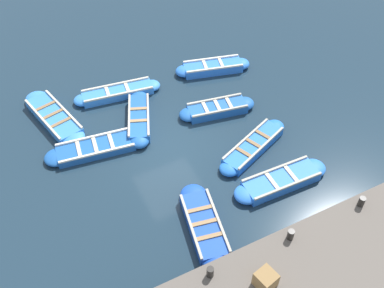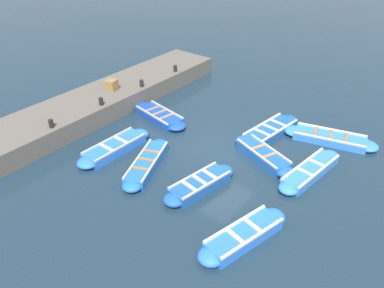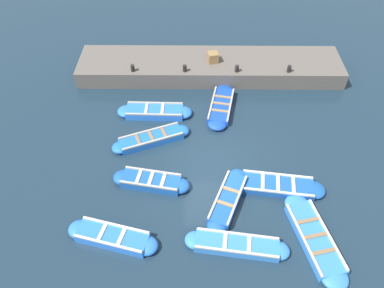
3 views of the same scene
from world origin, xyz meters
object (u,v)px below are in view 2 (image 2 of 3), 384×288
(bollard_north, at_px, (175,68))
(boat_outer_right, at_px, (270,130))
(boat_near_quay, at_px, (244,235))
(boat_outer_left, at_px, (311,171))
(bollard_south, at_px, (51,124))
(wooden_crate, at_px, (112,85))
(boat_drifting, at_px, (200,185))
(bollard_mid_north, at_px, (142,83))
(boat_alongside, at_px, (263,155))
(bollard_mid_south, at_px, (101,101))
(boat_mid_row, at_px, (159,116))
(boat_inner_gap, at_px, (147,163))
(boat_stern_in, at_px, (330,138))
(boat_tucked, at_px, (115,148))

(bollard_north, bearing_deg, boat_outer_right, 167.83)
(boat_near_quay, height_order, bollard_north, bollard_north)
(boat_outer_left, height_order, bollard_south, bollard_south)
(wooden_crate, bearing_deg, boat_drifting, 160.35)
(boat_outer_right, relative_size, bollard_mid_north, 10.97)
(boat_alongside, distance_m, bollard_mid_north, 7.54)
(bollard_mid_north, bearing_deg, bollard_mid_south, 90.00)
(boat_outer_right, bearing_deg, wooden_crate, 17.40)
(boat_outer_left, distance_m, boat_mid_row, 7.45)
(bollard_mid_north, bearing_deg, bollard_south, 90.00)
(boat_mid_row, height_order, bollard_mid_south, bollard_mid_south)
(boat_inner_gap, distance_m, bollard_mid_south, 4.48)
(bollard_north, relative_size, bollard_mid_south, 1.00)
(boat_inner_gap, relative_size, boat_mid_row, 1.01)
(boat_stern_in, relative_size, bollard_south, 11.46)
(boat_stern_in, bearing_deg, boat_mid_row, 22.63)
(boat_inner_gap, distance_m, boat_mid_row, 3.93)
(boat_near_quay, distance_m, boat_outer_right, 6.64)
(bollard_mid_north, bearing_deg, boat_tucked, 119.99)
(boat_drifting, distance_m, bollard_mid_north, 7.67)
(boat_near_quay, distance_m, boat_stern_in, 7.16)
(boat_near_quay, bearing_deg, boat_stern_in, -89.69)
(boat_tucked, relative_size, bollard_north, 10.31)
(boat_mid_row, relative_size, boat_alongside, 1.08)
(boat_near_quay, xyz_separation_m, boat_stern_in, (0.04, -7.16, -0.03))
(bollard_north, relative_size, wooden_crate, 0.68)
(boat_drifting, relative_size, boat_inner_gap, 0.90)
(boat_tucked, height_order, bollard_mid_south, bollard_mid_south)
(boat_inner_gap, xyz_separation_m, bollard_north, (4.15, -6.69, 0.88))
(boat_outer_right, relative_size, boat_mid_row, 1.09)
(boat_drifting, relative_size, wooden_crate, 6.28)
(boat_near_quay, xyz_separation_m, bollard_mid_north, (9.08, -5.01, 0.87))
(boat_outer_right, distance_m, bollard_mid_north, 6.88)
(boat_stern_in, bearing_deg, boat_tucked, 42.67)
(boat_tucked, distance_m, boat_outer_right, 6.82)
(boat_alongside, bearing_deg, boat_near_quay, 111.44)
(boat_outer_right, bearing_deg, boat_outer_left, 145.36)
(boat_near_quay, bearing_deg, boat_alongside, -68.56)
(bollard_north, xyz_separation_m, bollard_south, (0.00, 7.91, 0.00))
(boat_drifting, bearing_deg, bollard_north, -44.66)
(boat_stern_in, relative_size, boat_drifting, 1.24)
(boat_stern_in, relative_size, boat_alongside, 1.22)
(boat_alongside, bearing_deg, wooden_crate, 2.45)
(boat_drifting, relative_size, boat_alongside, 0.98)
(boat_stern_in, relative_size, boat_outer_right, 1.04)
(boat_alongside, bearing_deg, bollard_south, 30.82)
(boat_near_quay, relative_size, boat_inner_gap, 0.96)
(boat_outer_left, relative_size, boat_alongside, 1.14)
(boat_drifting, relative_size, bollard_north, 9.22)
(boat_tucked, relative_size, bollard_mid_south, 10.31)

